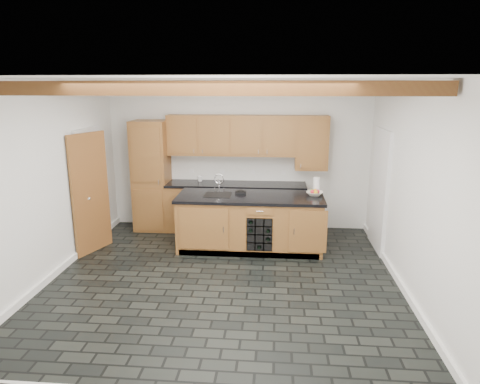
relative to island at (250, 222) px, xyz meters
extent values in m
plane|color=black|center=(-0.31, -1.28, -0.46)|extent=(5.00, 5.00, 0.00)
plane|color=white|center=(-0.31, 1.22, 0.94)|extent=(5.00, 0.00, 5.00)
plane|color=white|center=(-2.81, -1.28, 0.94)|extent=(0.00, 5.00, 5.00)
plane|color=white|center=(2.19, -1.28, 0.94)|extent=(0.00, 5.00, 5.00)
plane|color=white|center=(-0.31, -1.28, 2.34)|extent=(5.00, 5.00, 0.00)
cube|color=brown|center=(-0.31, -2.48, 2.24)|extent=(4.90, 0.15, 0.15)
cube|color=brown|center=(-0.31, -0.68, 2.24)|extent=(4.90, 0.15, 0.15)
cube|color=white|center=(-2.79, -1.28, -0.41)|extent=(0.04, 5.00, 0.10)
cube|color=white|center=(2.17, -1.28, -0.41)|extent=(0.04, 5.00, 0.10)
cube|color=white|center=(-2.78, 0.02, 0.56)|extent=(0.06, 0.94, 2.04)
cube|color=olive|center=(-2.63, -0.33, 0.54)|extent=(0.31, 0.77, 2.00)
cube|color=white|center=(2.16, 0.22, 0.56)|extent=(0.06, 0.98, 2.04)
cube|color=black|center=(2.19, 0.22, 0.54)|extent=(0.02, 0.86, 1.96)
cube|color=olive|center=(-1.96, 0.92, 0.59)|extent=(0.65, 0.60, 2.10)
cube|color=olive|center=(-0.33, 0.92, -0.02)|extent=(2.60, 0.60, 0.88)
cube|color=black|center=(-0.33, 0.92, 0.44)|extent=(2.64, 0.62, 0.05)
cube|color=white|center=(-0.33, 1.21, 0.73)|extent=(2.60, 0.02, 0.52)
cube|color=olive|center=(-0.43, 1.04, 1.36)|extent=(2.40, 0.35, 0.75)
cube|color=olive|center=(1.07, 1.04, 1.24)|extent=(0.60, 0.35, 1.00)
cube|color=olive|center=(-0.01, 0.02, -0.02)|extent=(2.40, 0.90, 0.88)
cube|color=black|center=(-0.01, 0.02, 0.44)|extent=(2.46, 0.96, 0.05)
cube|color=olive|center=(-0.73, -0.45, 0.02)|extent=(0.80, 0.02, 0.70)
cube|color=olive|center=(0.94, -0.45, 0.02)|extent=(0.60, 0.02, 0.70)
cube|color=black|center=(0.17, -0.29, -0.06)|extent=(0.42, 0.30, 0.56)
cylinder|color=black|center=(0.31, -0.33, 0.01)|extent=(0.07, 0.26, 0.07)
cylinder|color=black|center=(0.31, -0.33, -0.13)|extent=(0.07, 0.26, 0.07)
cylinder|color=black|center=(0.03, -0.33, 0.15)|extent=(0.07, 0.26, 0.07)
cylinder|color=black|center=(0.03, -0.33, 0.01)|extent=(0.07, 0.26, 0.07)
cylinder|color=black|center=(0.17, -0.33, -0.27)|extent=(0.07, 0.26, 0.07)
cube|color=black|center=(-0.56, 0.02, 0.46)|extent=(0.45, 0.40, 0.02)
cylinder|color=silver|center=(-0.56, 0.20, 0.57)|extent=(0.02, 0.02, 0.20)
torus|color=silver|center=(-0.56, 0.20, 0.71)|extent=(0.18, 0.02, 0.18)
cylinder|color=silver|center=(-0.64, 0.20, 0.51)|extent=(0.02, 0.02, 0.08)
cylinder|color=silver|center=(-0.48, 0.20, 0.51)|extent=(0.02, 0.02, 0.08)
cube|color=black|center=(-0.18, 0.14, 0.49)|extent=(0.19, 0.11, 0.04)
cylinder|color=black|center=(-0.18, 0.14, 0.51)|extent=(0.12, 0.12, 0.02)
imported|color=silver|center=(1.07, 0.12, 0.50)|extent=(0.32, 0.32, 0.07)
sphere|color=red|center=(1.12, 0.12, 0.53)|extent=(0.07, 0.07, 0.07)
sphere|color=orange|center=(1.09, 0.16, 0.53)|extent=(0.07, 0.07, 0.07)
sphere|color=#639729|center=(1.03, 0.15, 0.53)|extent=(0.07, 0.07, 0.07)
sphere|color=red|center=(1.03, 0.09, 0.53)|extent=(0.07, 0.07, 0.07)
sphere|color=gold|center=(1.09, 0.07, 0.53)|extent=(0.07, 0.07, 0.07)
cylinder|color=white|center=(1.11, 0.25, 0.61)|extent=(0.11, 0.11, 0.28)
imported|color=white|center=(-1.04, 1.04, 0.52)|extent=(0.15, 0.15, 0.10)
camera|label=1|loc=(0.41, -6.94, 2.26)|focal=32.00mm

